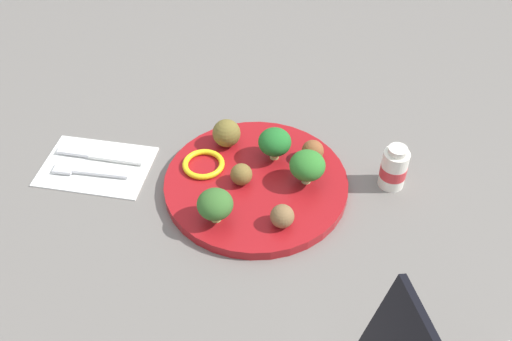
{
  "coord_description": "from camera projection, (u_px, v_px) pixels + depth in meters",
  "views": [
    {
      "loc": [
        -0.15,
        0.6,
        0.64
      ],
      "look_at": [
        0.0,
        0.0,
        0.04
      ],
      "focal_mm": 40.51,
      "sensor_mm": 36.0,
      "label": 1
    }
  ],
  "objects": [
    {
      "name": "ground_plane",
      "position": [
        256.0,
        187.0,
        0.89
      ],
      "size": [
        4.0,
        4.0,
        0.0
      ],
      "primitive_type": "plane",
      "color": "slate"
    },
    {
      "name": "plate",
      "position": [
        256.0,
        184.0,
        0.88
      ],
      "size": [
        0.28,
        0.28,
        0.02
      ],
      "primitive_type": "cylinder",
      "color": "maroon",
      "rests_on": "ground_plane"
    },
    {
      "name": "broccoli_floret_back_right",
      "position": [
        307.0,
        166.0,
        0.85
      ],
      "size": [
        0.05,
        0.05,
        0.05
      ],
      "color": "#9FC476",
      "rests_on": "plate"
    },
    {
      "name": "broccoli_floret_front_left",
      "position": [
        215.0,
        204.0,
        0.8
      ],
      "size": [
        0.05,
        0.05,
        0.05
      ],
      "color": "#A1CF69",
      "rests_on": "plate"
    },
    {
      "name": "broccoli_floret_back_left",
      "position": [
        275.0,
        142.0,
        0.89
      ],
      "size": [
        0.05,
        0.05,
        0.05
      ],
      "color": "#AAC26C",
      "rests_on": "plate"
    },
    {
      "name": "meatball_back_left",
      "position": [
        313.0,
        151.0,
        0.9
      ],
      "size": [
        0.03,
        0.03,
        0.03
      ],
      "primitive_type": "sphere",
      "color": "brown",
      "rests_on": "plate"
    },
    {
      "name": "meatball_back_right",
      "position": [
        226.0,
        133.0,
        0.92
      ],
      "size": [
        0.05,
        0.05,
        0.05
      ],
      "primitive_type": "sphere",
      "color": "brown",
      "rests_on": "plate"
    },
    {
      "name": "meatball_center",
      "position": [
        282.0,
        216.0,
        0.8
      ],
      "size": [
        0.03,
        0.03,
        0.03
      ],
      "primitive_type": "sphere",
      "color": "brown",
      "rests_on": "plate"
    },
    {
      "name": "meatball_mid_left",
      "position": [
        241.0,
        174.0,
        0.86
      ],
      "size": [
        0.03,
        0.03,
        0.03
      ],
      "primitive_type": "sphere",
      "color": "brown",
      "rests_on": "plate"
    },
    {
      "name": "pepper_ring_near_rim",
      "position": [
        204.0,
        164.0,
        0.89
      ],
      "size": [
        0.07,
        0.07,
        0.01
      ],
      "primitive_type": "torus",
      "rotation": [
        0.0,
        0.0,
        3.02
      ],
      "color": "yellow",
      "rests_on": "plate"
    },
    {
      "name": "napkin",
      "position": [
        96.0,
        166.0,
        0.92
      ],
      "size": [
        0.18,
        0.13,
        0.01
      ],
      "primitive_type": "cube",
      "rotation": [
        0.0,
        0.0,
        0.07
      ],
      "color": "white",
      "rests_on": "ground_plane"
    },
    {
      "name": "fork",
      "position": [
        87.0,
        171.0,
        0.9
      ],
      "size": [
        0.12,
        0.03,
        0.01
      ],
      "color": "silver",
      "rests_on": "napkin"
    },
    {
      "name": "knife",
      "position": [
        96.0,
        155.0,
        0.93
      ],
      "size": [
        0.15,
        0.02,
        0.01
      ],
      "color": "white",
      "rests_on": "napkin"
    },
    {
      "name": "yogurt_bottle",
      "position": [
        394.0,
        168.0,
        0.87
      ],
      "size": [
        0.04,
        0.04,
        0.07
      ],
      "color": "white",
      "rests_on": "ground_plane"
    }
  ]
}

